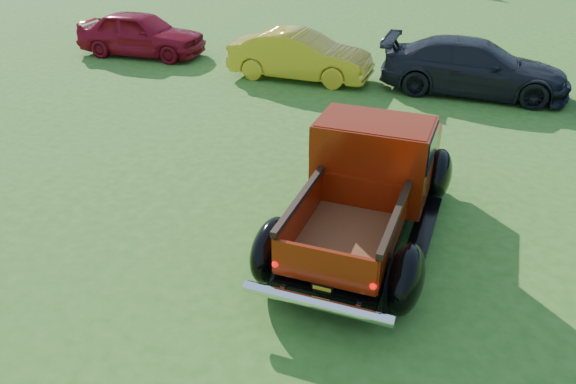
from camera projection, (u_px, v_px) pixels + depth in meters
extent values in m
plane|color=#33621C|center=(268.00, 257.00, 9.04)|extent=(120.00, 120.00, 0.00)
cylinder|color=black|center=(278.00, 258.00, 8.30)|extent=(0.27, 0.84, 0.83)
cylinder|color=black|center=(397.00, 284.00, 7.75)|extent=(0.27, 0.84, 0.83)
cylinder|color=black|center=(340.00, 165.00, 11.03)|extent=(0.27, 0.84, 0.83)
cylinder|color=black|center=(431.00, 180.00, 10.49)|extent=(0.27, 0.84, 0.83)
cube|color=black|center=(365.00, 210.00, 9.41)|extent=(1.56, 4.93, 0.21)
cube|color=maroon|center=(388.00, 147.00, 10.62)|extent=(1.80, 1.60, 0.65)
cube|color=silver|center=(396.00, 132.00, 11.28)|extent=(1.67, 0.10, 0.52)
cube|color=maroon|center=(373.00, 159.00, 9.33)|extent=(1.88, 1.24, 1.36)
cube|color=black|center=(375.00, 139.00, 9.16)|extent=(1.92, 1.13, 0.52)
cube|color=maroon|center=(376.00, 123.00, 9.02)|extent=(1.79, 1.13, 0.08)
cube|color=brown|center=(344.00, 242.00, 8.26)|extent=(1.45, 2.11, 0.05)
cube|color=maroon|center=(300.00, 218.00, 8.34)|extent=(0.09, 2.09, 0.54)
cube|color=maroon|center=(393.00, 236.00, 7.91)|extent=(0.09, 2.09, 0.54)
cube|color=maroon|center=(363.00, 194.00, 8.98)|extent=(1.41, 0.08, 0.54)
cube|color=maroon|center=(324.00, 267.00, 7.27)|extent=(1.41, 0.09, 0.54)
cube|color=black|center=(300.00, 199.00, 8.19)|extent=(0.14, 2.09, 0.09)
cube|color=black|center=(396.00, 217.00, 7.75)|extent=(0.14, 2.09, 0.09)
ellipsoid|color=black|center=(272.00, 250.00, 8.27)|extent=(0.50, 1.11, 0.92)
ellipsoid|color=black|center=(406.00, 279.00, 7.66)|extent=(0.50, 1.11, 0.92)
ellipsoid|color=black|center=(335.00, 159.00, 11.01)|extent=(0.50, 1.11, 0.92)
ellipsoid|color=black|center=(438.00, 175.00, 10.40)|extent=(0.50, 1.11, 0.92)
cube|color=black|center=(308.00, 208.00, 9.73)|extent=(0.38, 2.20, 0.06)
cube|color=black|center=(423.00, 229.00, 9.12)|extent=(0.38, 2.20, 0.06)
cylinder|color=silver|center=(317.00, 303.00, 7.25)|extent=(2.04, 0.21, 0.17)
cube|color=black|center=(322.00, 290.00, 7.40)|extent=(0.31, 0.02, 0.16)
cube|color=gold|center=(322.00, 290.00, 7.40)|extent=(0.25, 0.02, 0.10)
sphere|color=#CC0505|center=(275.00, 264.00, 7.50)|extent=(0.09, 0.09, 0.09)
sphere|color=#CC0505|center=(373.00, 286.00, 7.09)|extent=(0.09, 0.09, 0.09)
imported|color=maroon|center=(141.00, 33.00, 19.29)|extent=(4.47, 1.95, 1.50)
imported|color=gold|center=(300.00, 56.00, 16.95)|extent=(4.32, 1.56, 1.42)
imported|color=black|center=(474.00, 67.00, 15.77)|extent=(5.15, 2.10, 1.50)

